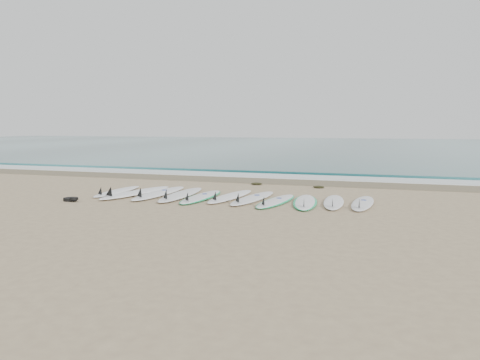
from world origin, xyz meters
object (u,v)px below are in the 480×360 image
(surfboard_0, at_px, (116,191))
(surfboard_10, at_px, (363,203))
(leash_coil, at_px, (71,199))
(surfboard_5, at_px, (230,196))

(surfboard_0, bearing_deg, surfboard_10, -1.88)
(leash_coil, bearing_deg, surfboard_10, 13.47)
(surfboard_5, bearing_deg, surfboard_10, 4.83)
(surfboard_10, bearing_deg, leash_coil, -164.95)
(surfboard_5, distance_m, surfboard_10, 3.33)
(leash_coil, bearing_deg, surfboard_0, 79.32)
(surfboard_0, relative_size, surfboard_5, 0.92)
(surfboard_0, xyz_separation_m, leash_coil, (-0.29, -1.55, -0.00))
(surfboard_5, height_order, surfboard_10, surfboard_5)
(surfboard_0, xyz_separation_m, surfboard_5, (3.31, 0.10, 0.00))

